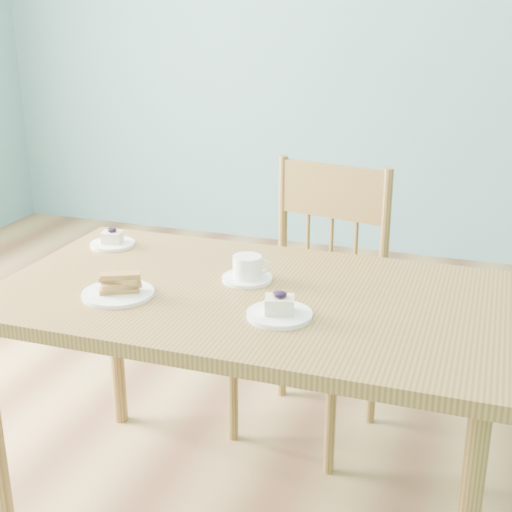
% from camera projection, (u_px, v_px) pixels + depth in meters
% --- Properties ---
extents(room, '(5.01, 5.01, 2.71)m').
position_uv_depth(room, '(209.00, 57.00, 1.88)').
color(room, '#A17E4B').
rests_on(room, ground).
extents(dining_table, '(1.38, 0.79, 0.74)m').
position_uv_depth(dining_table, '(249.00, 316.00, 1.97)').
color(dining_table, olive).
rests_on(dining_table, ground).
extents(dining_chair, '(0.52, 0.50, 0.97)m').
position_uv_depth(dining_chair, '(312.00, 302.00, 2.50)').
color(dining_chair, olive).
rests_on(dining_chair, ground).
extents(cheesecake_plate_near, '(0.17, 0.17, 0.07)m').
position_uv_depth(cheesecake_plate_near, '(279.00, 310.00, 1.78)').
color(cheesecake_plate_near, white).
rests_on(cheesecake_plate_near, dining_table).
extents(cheesecake_plate_far, '(0.14, 0.14, 0.06)m').
position_uv_depth(cheesecake_plate_far, '(112.00, 241.00, 2.31)').
color(cheesecake_plate_far, white).
rests_on(cheesecake_plate_far, dining_table).
extents(coffee_cup, '(0.14, 0.14, 0.07)m').
position_uv_depth(coffee_cup, '(248.00, 270.00, 2.02)').
color(coffee_cup, white).
rests_on(coffee_cup, dining_table).
extents(biscotti_plate, '(0.19, 0.19, 0.06)m').
position_uv_depth(biscotti_plate, '(118.00, 289.00, 1.91)').
color(biscotti_plate, white).
rests_on(biscotti_plate, dining_table).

